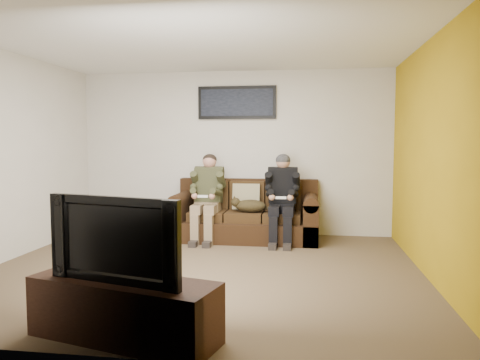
% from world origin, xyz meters
% --- Properties ---
extents(floor, '(5.00, 5.00, 0.00)m').
position_xyz_m(floor, '(0.00, 0.00, 0.00)').
color(floor, brown).
rests_on(floor, ground).
extents(ceiling, '(5.00, 5.00, 0.00)m').
position_xyz_m(ceiling, '(0.00, 0.00, 2.60)').
color(ceiling, silver).
rests_on(ceiling, ground).
extents(wall_back, '(5.00, 0.00, 5.00)m').
position_xyz_m(wall_back, '(0.00, 2.25, 1.30)').
color(wall_back, beige).
rests_on(wall_back, ground).
extents(wall_front, '(5.00, 0.00, 5.00)m').
position_xyz_m(wall_front, '(0.00, -2.25, 1.30)').
color(wall_front, beige).
rests_on(wall_front, ground).
extents(wall_left, '(0.00, 4.50, 4.50)m').
position_xyz_m(wall_left, '(-2.50, 0.00, 1.30)').
color(wall_left, beige).
rests_on(wall_left, ground).
extents(wall_right, '(0.00, 4.50, 4.50)m').
position_xyz_m(wall_right, '(2.50, 0.00, 1.30)').
color(wall_right, beige).
rests_on(wall_right, ground).
extents(accent_wall_right, '(0.00, 4.50, 4.50)m').
position_xyz_m(accent_wall_right, '(2.49, 0.00, 1.30)').
color(accent_wall_right, '#B99312').
rests_on(accent_wall_right, ground).
extents(sofa, '(2.18, 0.94, 0.89)m').
position_xyz_m(sofa, '(0.26, 1.83, 0.34)').
color(sofa, black).
rests_on(sofa, ground).
extents(throw_pillow, '(0.42, 0.20, 0.41)m').
position_xyz_m(throw_pillow, '(0.26, 1.87, 0.63)').
color(throw_pillow, '#958A61').
rests_on(throw_pillow, sofa).
extents(throw_blanket, '(0.45, 0.22, 0.08)m').
position_xyz_m(throw_blanket, '(-0.40, 2.10, 0.89)').
color(throw_blanket, gray).
rests_on(throw_blanket, sofa).
extents(person_left, '(0.51, 0.87, 1.29)m').
position_xyz_m(person_left, '(-0.30, 1.65, 0.73)').
color(person_left, '#8B7357').
rests_on(person_left, sofa).
extents(person_right, '(0.51, 0.86, 1.30)m').
position_xyz_m(person_right, '(0.82, 1.65, 0.73)').
color(person_right, black).
rests_on(person_right, sofa).
extents(cat, '(0.66, 0.26, 0.24)m').
position_xyz_m(cat, '(0.34, 1.62, 0.54)').
color(cat, '#42351A').
rests_on(cat, sofa).
extents(framed_poster, '(1.25, 0.05, 0.52)m').
position_xyz_m(framed_poster, '(0.06, 2.22, 2.10)').
color(framed_poster, black).
rests_on(framed_poster, wall_back).
extents(tv_stand, '(1.53, 0.82, 0.46)m').
position_xyz_m(tv_stand, '(-0.16, -1.95, 0.23)').
color(tv_stand, '#321B10').
rests_on(tv_stand, ground).
extents(television, '(1.10, 0.42, 0.63)m').
position_xyz_m(television, '(-0.16, -1.95, 0.78)').
color(television, black).
rests_on(television, tv_stand).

